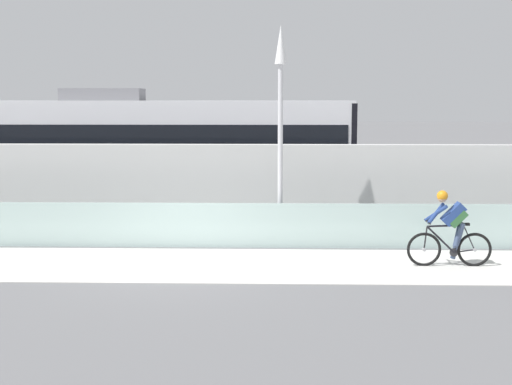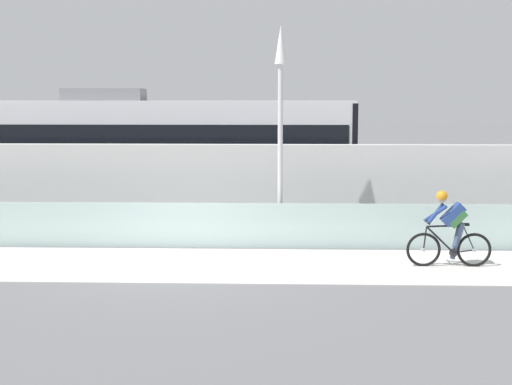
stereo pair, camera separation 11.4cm
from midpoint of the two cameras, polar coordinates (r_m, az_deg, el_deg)
ground_plane at (r=15.56m, az=-5.96°, el=-5.65°), size 200.00×200.00×0.00m
bike_path_deck at (r=15.56m, az=-5.96°, el=-5.63°), size 32.00×3.20×0.01m
glass_parapet at (r=17.25m, az=-5.14°, el=-2.56°), size 32.00×0.05×1.06m
concrete_barrier_wall at (r=18.93m, az=-4.49°, el=0.27°), size 32.00×0.36×2.33m
tram_rail_near at (r=21.54m, az=-3.72°, el=-1.99°), size 32.00×0.08×0.01m
tram_rail_far at (r=22.95m, az=-3.37°, el=-1.41°), size 32.00×0.08×0.01m
tram at (r=22.17m, az=-6.64°, el=3.16°), size 11.06×2.54×3.81m
cyclist_on_bike at (r=15.67m, az=15.18°, el=-2.86°), size 1.77×0.58×1.61m
lamp_post_antenna at (r=17.17m, az=2.12°, el=6.68°), size 0.28×0.28×5.20m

